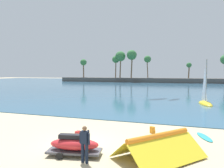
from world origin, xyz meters
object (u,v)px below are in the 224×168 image
backpack_near_kite (78,135)px  backpack_by_trailer (152,130)px  folded_kite (159,142)px  sailboat_near_shore (205,100)px  surfboard (204,137)px  person_rigging_by_gear (85,143)px  watercraft_on_trailer (74,145)px

backpack_near_kite → backpack_by_trailer: 4.93m
folded_kite → backpack_near_kite: (-5.14, 1.66, -0.57)m
folded_kite → sailboat_near_shore: size_ratio=0.77×
surfboard → sailboat_near_shore: sailboat_near_shore is taller
backpack_near_kite → surfboard: (7.37, 2.70, -0.17)m
person_rigging_by_gear → sailboat_near_shore: size_ratio=0.28×
backpack_by_trailer → sailboat_near_shore: 15.78m
watercraft_on_trailer → sailboat_near_shore: 21.68m
folded_kite → surfboard: size_ratio=2.20×
surfboard → folded_kite: bearing=-45.4°
person_rigging_by_gear → sailboat_near_shore: 21.99m
watercraft_on_trailer → backpack_by_trailer: (2.97, 5.26, -0.31)m
watercraft_on_trailer → person_rigging_by_gear: 1.13m
folded_kite → backpack_near_kite: size_ratio=10.50×
folded_kite → surfboard: bearing=62.9°
sailboat_near_shore → surfboard: bearing=-93.6°
folded_kite → watercraft_on_trailer: size_ratio=1.68×
backpack_near_kite → surfboard: backpack_near_kite is taller
backpack_near_kite → backpack_by_trailer: (4.17, 2.63, 0.00)m
person_rigging_by_gear → sailboat_near_shore: sailboat_near_shore is taller
folded_kite → person_rigging_by_gear: size_ratio=2.77×
folded_kite → backpack_near_kite: bearing=162.1°
surfboard → watercraft_on_trailer: bearing=-67.5°
person_rigging_by_gear → surfboard: size_ratio=0.79×
person_rigging_by_gear → surfboard: person_rigging_by_gear is taller
backpack_by_trailer → folded_kite: bearing=-77.3°
watercraft_on_trailer → backpack_near_kite: 2.91m
person_rigging_by_gear → backpack_near_kite: bearing=122.6°
person_rigging_by_gear → backpack_by_trailer: size_ratio=3.78×
person_rigging_by_gear → backpack_near_kite: size_ratio=3.78×
sailboat_near_shore → folded_kite: bearing=-99.3°
backpack_by_trailer → sailboat_near_shore: (4.15, 15.22, 0.39)m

